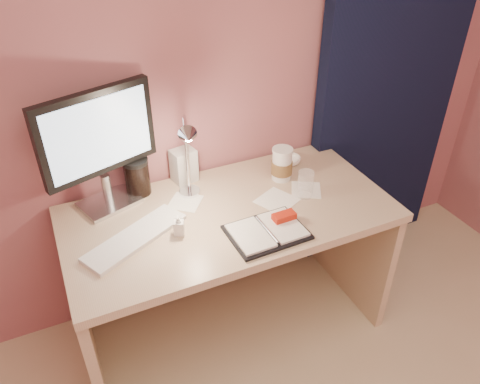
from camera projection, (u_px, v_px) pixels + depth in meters
name	position (u px, v px, depth m)	size (l,w,h in m)	color
room	(378.00, 64.00, 2.33)	(3.50, 3.50, 3.50)	#C6B28E
desk	(224.00, 241.00, 2.18)	(1.40, 0.70, 0.73)	tan
monitor	(98.00, 141.00, 1.86)	(0.48, 0.24, 0.52)	silver
keyboard	(136.00, 237.00, 1.84)	(0.44, 0.13, 0.02)	white
planner	(268.00, 230.00, 1.87)	(0.31, 0.24, 0.05)	black
paper_a	(277.00, 201.00, 2.06)	(0.15, 0.15, 0.00)	white
paper_b	(306.00, 190.00, 2.13)	(0.13, 0.13, 0.00)	white
paper_c	(185.00, 202.00, 2.05)	(0.13, 0.13, 0.00)	white
coffee_cup	(282.00, 165.00, 2.17)	(0.10, 0.10, 0.16)	silver
clear_cup	(305.00, 184.00, 2.06)	(0.07, 0.07, 0.12)	white
bowl	(290.00, 160.00, 2.31)	(0.11, 0.11, 0.03)	silver
lotion_bottle	(179.00, 225.00, 1.85)	(0.04, 0.04, 0.09)	silver
dark_jar	(137.00, 178.00, 2.07)	(0.11, 0.11, 0.15)	black
product_box	(184.00, 166.00, 2.15)	(0.11, 0.08, 0.16)	silver
desk_lamp	(200.00, 153.00, 1.90)	(0.13, 0.25, 0.41)	silver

